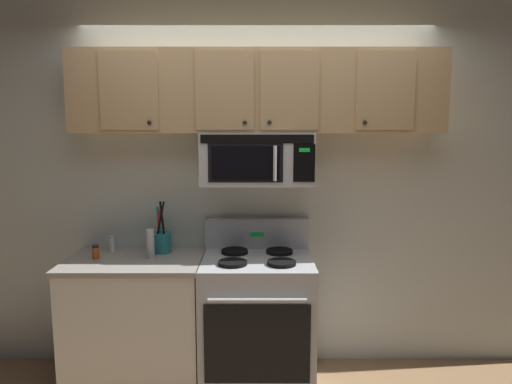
# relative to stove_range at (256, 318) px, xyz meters

# --- Properties ---
(back_wall) EXTENTS (5.20, 0.10, 2.70)m
(back_wall) POSITION_rel_stove_range_xyz_m (0.00, 0.37, 0.88)
(back_wall) COLOR silver
(back_wall) RESTS_ON ground_plane
(stove_range) EXTENTS (0.76, 0.69, 1.12)m
(stove_range) POSITION_rel_stove_range_xyz_m (0.00, 0.00, 0.00)
(stove_range) COLOR #B7BABF
(stove_range) RESTS_ON ground_plane
(over_range_microwave) EXTENTS (0.76, 0.43, 0.35)m
(over_range_microwave) POSITION_rel_stove_range_xyz_m (-0.00, 0.12, 1.11)
(over_range_microwave) COLOR #B7BABF
(upper_cabinets) EXTENTS (2.50, 0.36, 0.55)m
(upper_cabinets) POSITION_rel_stove_range_xyz_m (-0.00, 0.15, 1.56)
(upper_cabinets) COLOR tan
(counter_segment) EXTENTS (0.93, 0.65, 0.90)m
(counter_segment) POSITION_rel_stove_range_xyz_m (-0.84, 0.01, -0.02)
(counter_segment) COLOR white
(counter_segment) RESTS_ON ground_plane
(utensil_crock_teal) EXTENTS (0.14, 0.14, 0.37)m
(utensil_crock_teal) POSITION_rel_stove_range_xyz_m (-0.68, 0.16, 0.52)
(utensil_crock_teal) COLOR teal
(utensil_crock_teal) RESTS_ON counter_segment
(salt_shaker) EXTENTS (0.04, 0.04, 0.12)m
(salt_shaker) POSITION_rel_stove_range_xyz_m (-1.04, 0.17, 0.49)
(salt_shaker) COLOR white
(salt_shaker) RESTS_ON counter_segment
(pepper_mill) EXTENTS (0.06, 0.06, 0.20)m
(pepper_mill) POSITION_rel_stove_range_xyz_m (-0.73, 0.01, 0.53)
(pepper_mill) COLOR #B7B2A8
(pepper_mill) RESTS_ON counter_segment
(spice_jar) EXTENTS (0.05, 0.05, 0.09)m
(spice_jar) POSITION_rel_stove_range_xyz_m (-1.10, -0.00, 0.48)
(spice_jar) COLOR #C64C19
(spice_jar) RESTS_ON counter_segment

